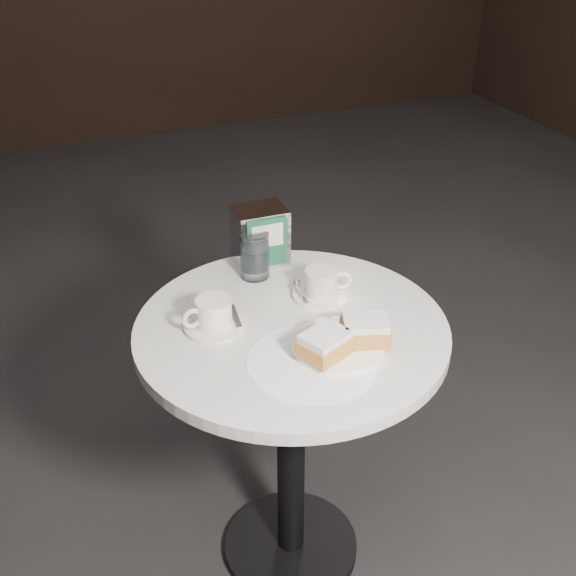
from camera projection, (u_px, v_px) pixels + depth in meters
The scene contains 9 objects.
ground at pixel (291, 549), 1.98m from camera, with size 7.00×7.00×0.00m, color black.
cafe_table at pixel (291, 394), 1.70m from camera, with size 0.70×0.70×0.74m.
sugar_spill at pixel (312, 362), 1.48m from camera, with size 0.27×0.27×0.00m, color white.
beignet_plate at pixel (342, 340), 1.50m from camera, with size 0.22×0.22×0.07m.
coffee_cup_left at pixel (213, 316), 1.57m from camera, with size 0.15×0.15×0.07m.
coffee_cup_right at pixel (322, 285), 1.69m from camera, with size 0.16×0.16×0.07m.
water_glass_left at pixel (255, 254), 1.76m from camera, with size 0.08×0.08×0.11m.
water_glass_right at pixel (254, 256), 1.75m from camera, with size 0.07×0.07×0.11m.
napkin_dispenser at pixel (260, 236), 1.81m from camera, with size 0.13×0.11×0.15m.
Camera 1 is at (-0.51, -1.22, 1.64)m, focal length 45.00 mm.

